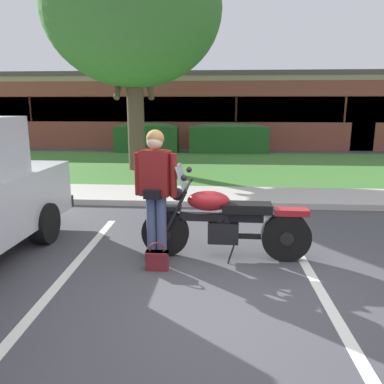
{
  "coord_description": "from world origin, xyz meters",
  "views": [
    {
      "loc": [
        0.01,
        -4.03,
        2.02
      ],
      "look_at": [
        -0.37,
        1.09,
        0.85
      ],
      "focal_mm": 36.3,
      "sensor_mm": 36.0,
      "label": 1
    }
  ],
  "objects_px": {
    "rider_person": "(156,185)",
    "brick_building": "(233,109)",
    "shade_tree": "(132,10)",
    "hedge_left": "(147,137)",
    "motorcycle": "(231,223)",
    "handbag": "(157,259)",
    "hedge_center_left": "(229,138)"
  },
  "relations": [
    {
      "from": "motorcycle",
      "to": "hedge_center_left",
      "type": "bearing_deg",
      "value": 89.2
    },
    {
      "from": "hedge_left",
      "to": "hedge_center_left",
      "type": "height_order",
      "value": "same"
    },
    {
      "from": "rider_person",
      "to": "hedge_left",
      "type": "bearing_deg",
      "value": 101.45
    },
    {
      "from": "handbag",
      "to": "hedge_center_left",
      "type": "height_order",
      "value": "hedge_center_left"
    },
    {
      "from": "motorcycle",
      "to": "handbag",
      "type": "bearing_deg",
      "value": -153.12
    },
    {
      "from": "brick_building",
      "to": "motorcycle",
      "type": "bearing_deg",
      "value": -91.64
    },
    {
      "from": "rider_person",
      "to": "brick_building",
      "type": "relative_size",
      "value": 0.06
    },
    {
      "from": "handbag",
      "to": "hedge_center_left",
      "type": "xyz_separation_m",
      "value": [
        1.07,
        11.59,
        0.51
      ]
    },
    {
      "from": "brick_building",
      "to": "shade_tree",
      "type": "bearing_deg",
      "value": -107.7
    },
    {
      "from": "rider_person",
      "to": "handbag",
      "type": "distance_m",
      "value": 0.94
    },
    {
      "from": "rider_person",
      "to": "shade_tree",
      "type": "height_order",
      "value": "shade_tree"
    },
    {
      "from": "motorcycle",
      "to": "hedge_center_left",
      "type": "xyz_separation_m",
      "value": [
        0.16,
        11.12,
        0.16
      ]
    },
    {
      "from": "hedge_left",
      "to": "handbag",
      "type": "bearing_deg",
      "value": -78.62
    },
    {
      "from": "motorcycle",
      "to": "rider_person",
      "type": "xyz_separation_m",
      "value": [
        -0.98,
        -0.06,
        0.5
      ]
    },
    {
      "from": "motorcycle",
      "to": "brick_building",
      "type": "xyz_separation_m",
      "value": [
        0.48,
        16.72,
        1.23
      ]
    },
    {
      "from": "shade_tree",
      "to": "handbag",
      "type": "bearing_deg",
      "value": -75.96
    },
    {
      "from": "shade_tree",
      "to": "hedge_left",
      "type": "distance_m",
      "value": 5.94
    },
    {
      "from": "rider_person",
      "to": "handbag",
      "type": "height_order",
      "value": "rider_person"
    },
    {
      "from": "rider_person",
      "to": "brick_building",
      "type": "height_order",
      "value": "brick_building"
    },
    {
      "from": "motorcycle",
      "to": "hedge_left",
      "type": "height_order",
      "value": "motorcycle"
    },
    {
      "from": "shade_tree",
      "to": "hedge_center_left",
      "type": "distance_m",
      "value": 6.58
    },
    {
      "from": "rider_person",
      "to": "shade_tree",
      "type": "xyz_separation_m",
      "value": [
        -1.73,
        6.78,
        3.61
      ]
    },
    {
      "from": "handbag",
      "to": "shade_tree",
      "type": "bearing_deg",
      "value": 104.04
    },
    {
      "from": "shade_tree",
      "to": "brick_building",
      "type": "distance_m",
      "value": 10.89
    },
    {
      "from": "rider_person",
      "to": "hedge_left",
      "type": "height_order",
      "value": "rider_person"
    },
    {
      "from": "shade_tree",
      "to": "motorcycle",
      "type": "bearing_deg",
      "value": -68.01
    },
    {
      "from": "handbag",
      "to": "brick_building",
      "type": "relative_size",
      "value": 0.01
    },
    {
      "from": "motorcycle",
      "to": "brick_building",
      "type": "bearing_deg",
      "value": 88.36
    },
    {
      "from": "hedge_left",
      "to": "brick_building",
      "type": "relative_size",
      "value": 0.09
    },
    {
      "from": "handbag",
      "to": "motorcycle",
      "type": "bearing_deg",
      "value": 26.88
    },
    {
      "from": "brick_building",
      "to": "handbag",
      "type": "bearing_deg",
      "value": -94.64
    },
    {
      "from": "shade_tree",
      "to": "rider_person",
      "type": "bearing_deg",
      "value": -75.69
    }
  ]
}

